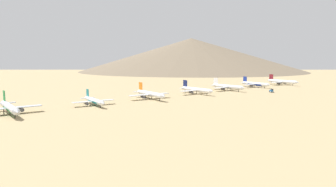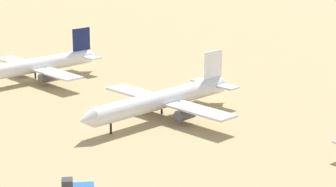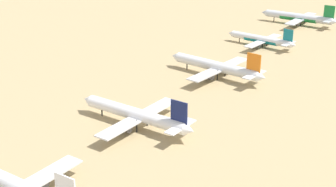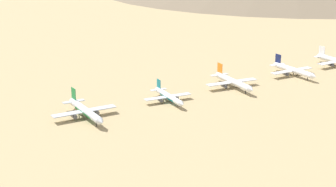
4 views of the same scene
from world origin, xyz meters
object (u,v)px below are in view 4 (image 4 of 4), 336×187
at_px(parked_jet_0, 85,111).
at_px(parked_jet_2, 233,82).
at_px(parked_jet_3, 293,70).
at_px(parked_jet_1, 168,96).

relative_size(parked_jet_0, parked_jet_2, 1.01).
bearing_deg(parked_jet_2, parked_jet_3, 98.37).
bearing_deg(parked_jet_2, parked_jet_1, -79.63).
relative_size(parked_jet_2, parked_jet_3, 1.03).
height_order(parked_jet_1, parked_jet_3, parked_jet_3).
bearing_deg(parked_jet_0, parked_jet_3, 98.65).
height_order(parked_jet_0, parked_jet_2, parked_jet_0).
relative_size(parked_jet_1, parked_jet_3, 0.86).
bearing_deg(parked_jet_0, parked_jet_2, 98.80).
height_order(parked_jet_0, parked_jet_3, parked_jet_0).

